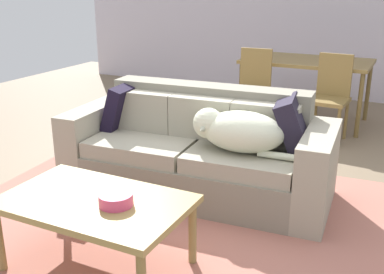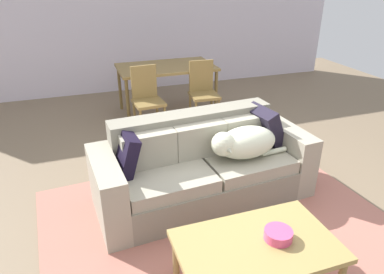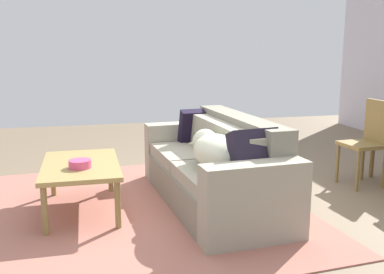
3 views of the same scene
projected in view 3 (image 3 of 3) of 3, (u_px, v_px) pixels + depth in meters
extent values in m
plane|color=#7C6951|center=(202.00, 209.00, 4.09)|extent=(10.00, 10.00, 0.00)
cube|color=#B26C5D|center=(145.00, 208.00, 4.09)|extent=(3.27, 3.03, 0.01)
cube|color=gray|center=(211.00, 187.00, 4.21)|extent=(1.74, 0.96, 0.33)
cube|color=#A29B87|center=(197.00, 154.00, 4.56)|extent=(0.87, 0.86, 0.13)
cube|color=#A29B87|center=(228.00, 176.00, 3.77)|extent=(0.87, 0.86, 0.13)
cube|color=gray|center=(240.00, 136.00, 4.20)|extent=(1.70, 0.36, 0.39)
cube|color=#A29B87|center=(204.00, 131.00, 4.64)|extent=(0.53, 0.20, 0.33)
cube|color=#A29B87|center=(222.00, 140.00, 4.15)|extent=(0.53, 0.20, 0.33)
cube|color=#A29B87|center=(245.00, 152.00, 3.67)|extent=(0.53, 0.20, 0.33)
cube|color=#A29B87|center=(182.00, 150.00, 5.07)|extent=(0.28, 0.85, 0.64)
cube|color=#A29B87|center=(254.00, 204.00, 3.29)|extent=(0.28, 0.85, 0.64)
ellipsoid|color=beige|center=(218.00, 152.00, 3.72)|extent=(0.64, 0.42, 0.30)
sphere|color=beige|center=(205.00, 142.00, 3.95)|extent=(0.23, 0.23, 0.23)
cone|color=#A5A890|center=(194.00, 144.00, 3.92)|extent=(0.11, 0.13, 0.10)
cylinder|color=beige|center=(221.00, 176.00, 3.46)|extent=(0.28, 0.07, 0.05)
cube|color=black|center=(197.00, 126.00, 4.84)|extent=(0.25, 0.40, 0.40)
cube|color=#211C2C|center=(256.00, 156.00, 3.46)|extent=(0.35, 0.45, 0.43)
cube|color=#A68E4F|center=(81.00, 165.00, 3.94)|extent=(1.09, 0.67, 0.04)
cylinder|color=olive|center=(53.00, 177.00, 4.39)|extent=(0.05, 0.05, 0.42)
cylinder|color=olive|center=(45.00, 211.00, 3.45)|extent=(0.05, 0.05, 0.42)
cylinder|color=olive|center=(110.00, 173.00, 4.53)|extent=(0.05, 0.05, 0.42)
cylinder|color=olive|center=(118.00, 205.00, 3.59)|extent=(0.05, 0.05, 0.42)
cylinder|color=#EA4C7F|center=(80.00, 164.00, 3.78)|extent=(0.20, 0.20, 0.07)
cylinder|color=brown|center=(373.00, 147.00, 5.04)|extent=(0.05, 0.05, 0.72)
cube|color=olive|center=(362.00, 145.00, 4.72)|extent=(0.43, 0.43, 0.04)
cube|color=olive|center=(378.00, 121.00, 4.72)|extent=(0.36, 0.06, 0.46)
cylinder|color=brown|center=(337.00, 163.00, 4.87)|extent=(0.04, 0.04, 0.43)
cylinder|color=brown|center=(358.00, 171.00, 4.55)|extent=(0.04, 0.04, 0.43)
cylinder|color=brown|center=(363.00, 161.00, 4.97)|extent=(0.04, 0.04, 0.43)
cylinder|color=brown|center=(384.00, 169.00, 4.66)|extent=(0.04, 0.04, 0.43)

